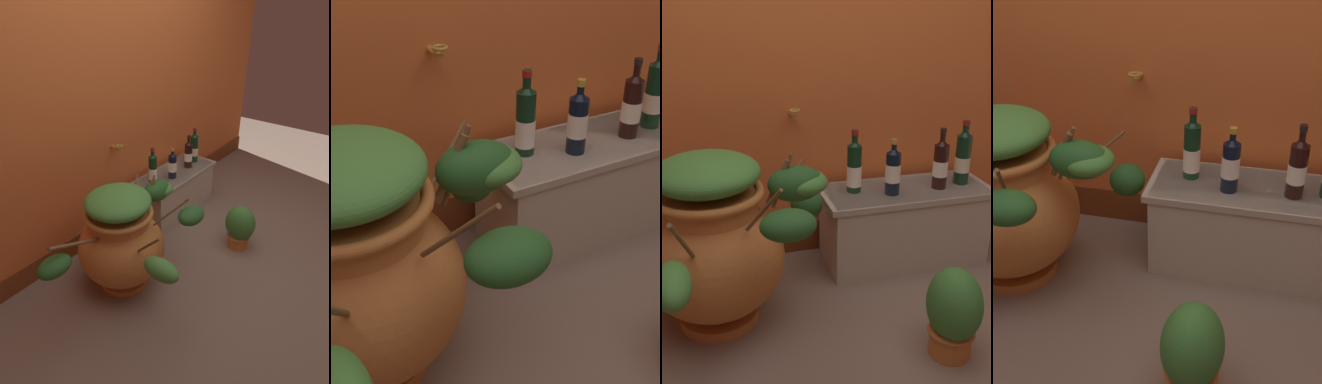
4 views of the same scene
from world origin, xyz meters
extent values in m
plane|color=#7A6656|center=(0.00, 0.00, 0.00)|extent=(7.00, 7.00, 0.00)
cube|color=#D6662D|center=(0.00, 1.20, 1.30)|extent=(4.40, 0.20, 2.60)
cube|color=brown|center=(0.00, 1.10, 0.09)|extent=(4.40, 0.02, 0.17)
cylinder|color=#B28433|center=(-0.12, 1.05, 0.79)|extent=(0.02, 0.10, 0.02)
torus|color=#B28433|center=(-0.12, 1.00, 0.82)|extent=(0.06, 0.06, 0.01)
cylinder|color=#C17033|center=(-0.57, 0.58, 0.02)|extent=(0.34, 0.34, 0.05)
ellipsoid|color=#C17033|center=(-0.57, 0.58, 0.32)|extent=(0.60, 0.60, 0.54)
cylinder|color=#C17033|center=(-0.57, 0.58, 0.56)|extent=(0.39, 0.39, 0.10)
torus|color=#C17033|center=(-0.57, 0.58, 0.61)|extent=(0.45, 0.45, 0.04)
cylinder|color=brown|center=(-0.27, 0.56, 0.63)|extent=(0.09, 0.02, 0.23)
ellipsoid|color=#428438|center=(-0.18, 0.55, 0.62)|extent=(0.20, 0.20, 0.10)
cylinder|color=brown|center=(-0.67, 0.24, 0.57)|extent=(0.07, 0.24, 0.26)
ellipsoid|color=#428438|center=(-0.71, 0.11, 0.49)|extent=(0.12, 0.24, 0.13)
cylinder|color=brown|center=(-0.94, 0.56, 0.59)|extent=(0.35, 0.04, 0.18)
ellipsoid|color=#235623|center=(-1.10, 0.55, 0.54)|extent=(0.21, 0.14, 0.11)
cylinder|color=brown|center=(-0.29, 0.55, 0.64)|extent=(0.11, 0.03, 0.20)
ellipsoid|color=#235623|center=(-0.22, 0.55, 0.62)|extent=(0.23, 0.16, 0.15)
cylinder|color=brown|center=(-0.25, 0.74, 0.53)|extent=(0.27, 0.17, 0.22)
ellipsoid|color=#235623|center=(-0.11, 0.81, 0.41)|extent=(0.16, 0.16, 0.14)
cylinder|color=brown|center=(-0.39, 0.29, 0.63)|extent=(0.12, 0.21, 0.24)
ellipsoid|color=#235623|center=(-0.32, 0.18, 0.62)|extent=(0.20, 0.15, 0.11)
ellipsoid|color=#428438|center=(-0.57, 0.58, 0.69)|extent=(0.43, 0.43, 0.15)
cube|color=beige|center=(0.43, 0.87, 0.20)|extent=(0.84, 0.35, 0.41)
cube|color=#AEA592|center=(0.43, 0.87, 0.39)|extent=(0.89, 0.37, 0.03)
cylinder|color=black|center=(0.74, 0.87, 0.54)|extent=(0.08, 0.08, 0.26)
cone|color=black|center=(0.74, 0.87, 0.68)|extent=(0.08, 0.08, 0.04)
cylinder|color=black|center=(0.74, 0.87, 0.71)|extent=(0.03, 0.03, 0.08)
cylinder|color=maroon|center=(0.74, 0.87, 0.74)|extent=(0.04, 0.04, 0.02)
cylinder|color=beige|center=(0.74, 0.87, 0.51)|extent=(0.08, 0.08, 0.08)
cylinder|color=black|center=(0.33, 0.82, 0.51)|extent=(0.07, 0.07, 0.21)
cone|color=black|center=(0.33, 0.82, 0.63)|extent=(0.07, 0.07, 0.04)
cylinder|color=black|center=(0.33, 0.82, 0.66)|extent=(0.03, 0.03, 0.07)
cylinder|color=#B7932D|center=(0.33, 0.82, 0.68)|extent=(0.03, 0.03, 0.02)
cylinder|color=white|center=(0.33, 0.82, 0.52)|extent=(0.08, 0.08, 0.09)
cylinder|color=black|center=(0.60, 0.84, 0.52)|extent=(0.07, 0.07, 0.23)
cone|color=black|center=(0.60, 0.84, 0.65)|extent=(0.07, 0.07, 0.04)
cylinder|color=black|center=(0.60, 0.84, 0.68)|extent=(0.03, 0.03, 0.09)
cylinder|color=black|center=(0.60, 0.84, 0.71)|extent=(0.03, 0.03, 0.02)
cylinder|color=white|center=(0.60, 0.84, 0.51)|extent=(0.08, 0.08, 0.08)
cylinder|color=black|center=(0.15, 0.90, 0.53)|extent=(0.07, 0.07, 0.24)
cone|color=black|center=(0.15, 0.90, 0.66)|extent=(0.07, 0.07, 0.04)
cylinder|color=black|center=(0.15, 0.90, 0.69)|extent=(0.03, 0.03, 0.08)
cylinder|color=maroon|center=(0.15, 0.90, 0.72)|extent=(0.03, 0.03, 0.02)
cylinder|color=white|center=(0.15, 0.90, 0.49)|extent=(0.07, 0.07, 0.11)
cylinder|color=#C17033|center=(0.31, 0.10, 0.06)|extent=(0.17, 0.17, 0.12)
torus|color=#B2672E|center=(0.31, 0.10, 0.11)|extent=(0.19, 0.19, 0.02)
ellipsoid|color=#387A33|center=(0.31, 0.10, 0.23)|extent=(0.21, 0.25, 0.30)
camera|label=1|loc=(-1.77, -0.76, 1.82)|focal=30.66mm
camera|label=2|loc=(-0.73, -0.54, 1.31)|focal=47.28mm
camera|label=3|loc=(-0.59, -1.31, 1.37)|focal=46.26mm
camera|label=4|loc=(0.46, -1.02, 1.47)|focal=46.64mm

